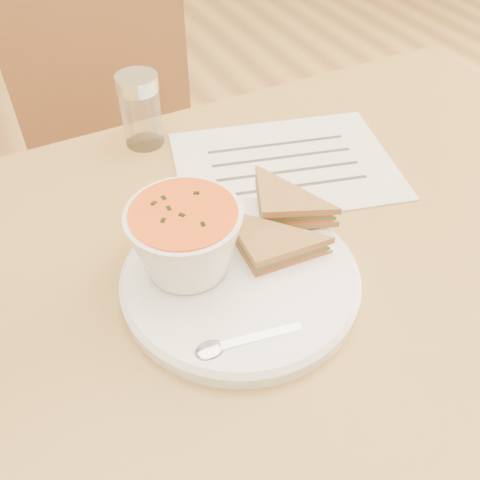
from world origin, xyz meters
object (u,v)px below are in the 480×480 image
plate (240,279)px  soup_bowl (186,243)px  condiment_shaker (141,111)px  dining_table (295,382)px  chair_far (141,209)px

plate → soup_bowl: soup_bowl is taller
soup_bowl → condiment_shaker: bearing=80.0°
plate → soup_bowl: 0.08m
plate → condiment_shaker: (0.00, 0.33, 0.05)m
soup_bowl → condiment_shaker: size_ratio=1.14×
plate → dining_table: bearing=17.0°
soup_bowl → chair_far: bearing=81.2°
chair_far → soup_bowl: chair_far is taller
dining_table → chair_far: 0.52m
chair_far → soup_bowl: bearing=82.9°
dining_table → condiment_shaker: (-0.13, 0.29, 0.43)m
condiment_shaker → soup_bowl: bearing=-100.0°
plate → chair_far: bearing=86.9°
dining_table → condiment_shaker: bearing=113.9°
chair_far → plate: size_ratio=3.14×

